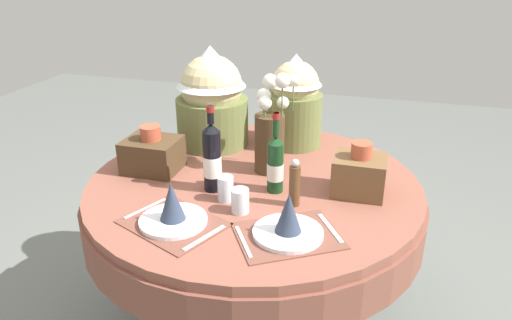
{
  "coord_description": "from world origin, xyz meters",
  "views": [
    {
      "loc": [
        0.52,
        -1.74,
        1.66
      ],
      "look_at": [
        0.0,
        0.03,
        0.84
      ],
      "focal_mm": 34.09,
      "sensor_mm": 36.0,
      "label": 1
    }
  ],
  "objects_px": {
    "flower_vase": "(271,132)",
    "woven_basket_side_left": "(152,153)",
    "place_setting_left": "(173,212)",
    "tumbler_near_left": "(240,201)",
    "wine_bottle_centre": "(212,158)",
    "woven_basket_side_right": "(359,173)",
    "pepper_mill": "(295,184)",
    "dining_table": "(254,209)",
    "gift_tub_back_left": "(212,94)",
    "tumbler_near_right": "(226,189)",
    "gift_tub_back_centre": "(295,98)",
    "place_setting_right": "(288,224)",
    "wine_bottle_left": "(275,164)"
  },
  "relations": [
    {
      "from": "woven_basket_side_right",
      "to": "wine_bottle_centre",
      "type": "bearing_deg",
      "value": -166.3
    },
    {
      "from": "dining_table",
      "to": "gift_tub_back_left",
      "type": "xyz_separation_m",
      "value": [
        -0.31,
        0.35,
        0.39
      ]
    },
    {
      "from": "dining_table",
      "to": "tumbler_near_left",
      "type": "bearing_deg",
      "value": -84.42
    },
    {
      "from": "place_setting_left",
      "to": "place_setting_right",
      "type": "bearing_deg",
      "value": 4.97
    },
    {
      "from": "place_setting_right",
      "to": "flower_vase",
      "type": "xyz_separation_m",
      "value": [
        -0.19,
        0.49,
        0.13
      ]
    },
    {
      "from": "tumbler_near_right",
      "to": "gift_tub_back_centre",
      "type": "xyz_separation_m",
      "value": [
        0.13,
        0.64,
        0.19
      ]
    },
    {
      "from": "pepper_mill",
      "to": "place_setting_right",
      "type": "bearing_deg",
      "value": -83.21
    },
    {
      "from": "wine_bottle_centre",
      "to": "tumbler_near_left",
      "type": "xyz_separation_m",
      "value": [
        0.16,
        -0.14,
        -0.09
      ]
    },
    {
      "from": "place_setting_left",
      "to": "place_setting_right",
      "type": "relative_size",
      "value": 0.98
    },
    {
      "from": "wine_bottle_centre",
      "to": "pepper_mill",
      "type": "xyz_separation_m",
      "value": [
        0.34,
        -0.03,
        -0.05
      ]
    },
    {
      "from": "dining_table",
      "to": "flower_vase",
      "type": "distance_m",
      "value": 0.34
    },
    {
      "from": "wine_bottle_centre",
      "to": "tumbler_near_right",
      "type": "bearing_deg",
      "value": -42.12
    },
    {
      "from": "dining_table",
      "to": "pepper_mill",
      "type": "xyz_separation_m",
      "value": [
        0.2,
        -0.15,
        0.22
      ]
    },
    {
      "from": "flower_vase",
      "to": "woven_basket_side_right",
      "type": "xyz_separation_m",
      "value": [
        0.39,
        -0.1,
        -0.1
      ]
    },
    {
      "from": "place_setting_left",
      "to": "gift_tub_back_centre",
      "type": "bearing_deg",
      "value": 73.84
    },
    {
      "from": "wine_bottle_centre",
      "to": "tumbler_near_right",
      "type": "height_order",
      "value": "wine_bottle_centre"
    },
    {
      "from": "flower_vase",
      "to": "pepper_mill",
      "type": "height_order",
      "value": "flower_vase"
    },
    {
      "from": "dining_table",
      "to": "flower_vase",
      "type": "bearing_deg",
      "value": 71.77
    },
    {
      "from": "flower_vase",
      "to": "woven_basket_side_right",
      "type": "relative_size",
      "value": 2.07
    },
    {
      "from": "dining_table",
      "to": "woven_basket_side_left",
      "type": "height_order",
      "value": "woven_basket_side_left"
    },
    {
      "from": "flower_vase",
      "to": "woven_basket_side_right",
      "type": "height_order",
      "value": "flower_vase"
    },
    {
      "from": "gift_tub_back_centre",
      "to": "woven_basket_side_right",
      "type": "bearing_deg",
      "value": -50.77
    },
    {
      "from": "place_setting_left",
      "to": "place_setting_right",
      "type": "distance_m",
      "value": 0.41
    },
    {
      "from": "place_setting_right",
      "to": "flower_vase",
      "type": "bearing_deg",
      "value": 111.14
    },
    {
      "from": "flower_vase",
      "to": "pepper_mill",
      "type": "distance_m",
      "value": 0.33
    },
    {
      "from": "woven_basket_side_left",
      "to": "woven_basket_side_right",
      "type": "distance_m",
      "value": 0.88
    },
    {
      "from": "place_setting_right",
      "to": "tumbler_near_left",
      "type": "relative_size",
      "value": 4.63
    },
    {
      "from": "gift_tub_back_centre",
      "to": "place_setting_right",
      "type": "bearing_deg",
      "value": -79.1
    },
    {
      "from": "place_setting_right",
      "to": "wine_bottle_centre",
      "type": "distance_m",
      "value": 0.45
    },
    {
      "from": "place_setting_left",
      "to": "wine_bottle_centre",
      "type": "distance_m",
      "value": 0.3
    },
    {
      "from": "flower_vase",
      "to": "tumbler_near_left",
      "type": "height_order",
      "value": "flower_vase"
    },
    {
      "from": "flower_vase",
      "to": "woven_basket_side_left",
      "type": "relative_size",
      "value": 1.9
    },
    {
      "from": "place_setting_left",
      "to": "pepper_mill",
      "type": "bearing_deg",
      "value": 33.47
    },
    {
      "from": "gift_tub_back_centre",
      "to": "woven_basket_side_right",
      "type": "distance_m",
      "value": 0.58
    },
    {
      "from": "place_setting_right",
      "to": "woven_basket_side_right",
      "type": "xyz_separation_m",
      "value": [
        0.2,
        0.39,
        0.04
      ]
    },
    {
      "from": "tumbler_near_right",
      "to": "gift_tub_back_left",
      "type": "bearing_deg",
      "value": 115.37
    },
    {
      "from": "place_setting_left",
      "to": "tumbler_near_left",
      "type": "distance_m",
      "value": 0.25
    },
    {
      "from": "wine_bottle_centre",
      "to": "pepper_mill",
      "type": "bearing_deg",
      "value": -5.71
    },
    {
      "from": "wine_bottle_left",
      "to": "gift_tub_back_centre",
      "type": "relative_size",
      "value": 0.73
    },
    {
      "from": "dining_table",
      "to": "tumbler_near_left",
      "type": "distance_m",
      "value": 0.32
    },
    {
      "from": "place_setting_left",
      "to": "wine_bottle_left",
      "type": "height_order",
      "value": "wine_bottle_left"
    },
    {
      "from": "dining_table",
      "to": "woven_basket_side_left",
      "type": "xyz_separation_m",
      "value": [
        -0.45,
        -0.02,
        0.21
      ]
    },
    {
      "from": "wine_bottle_centre",
      "to": "tumbler_near_left",
      "type": "distance_m",
      "value": 0.23
    },
    {
      "from": "tumbler_near_right",
      "to": "woven_basket_side_right",
      "type": "height_order",
      "value": "woven_basket_side_right"
    },
    {
      "from": "flower_vase",
      "to": "wine_bottle_left",
      "type": "bearing_deg",
      "value": -69.94
    },
    {
      "from": "flower_vase",
      "to": "tumbler_near_right",
      "type": "bearing_deg",
      "value": -106.96
    },
    {
      "from": "gift_tub_back_left",
      "to": "place_setting_left",
      "type": "bearing_deg",
      "value": -79.85
    },
    {
      "from": "flower_vase",
      "to": "gift_tub_back_left",
      "type": "relative_size",
      "value": 0.91
    },
    {
      "from": "dining_table",
      "to": "wine_bottle_left",
      "type": "distance_m",
      "value": 0.28
    },
    {
      "from": "pepper_mill",
      "to": "gift_tub_back_left",
      "type": "distance_m",
      "value": 0.74
    }
  ]
}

